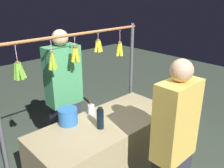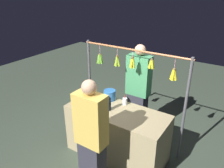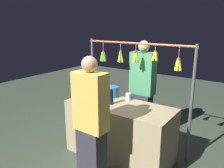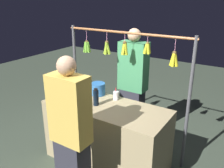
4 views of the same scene
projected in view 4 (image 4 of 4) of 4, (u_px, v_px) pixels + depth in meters
name	position (u px, v px, depth m)	size (l,w,h in m)	color
ground_plane	(107.00, 161.00, 3.47)	(12.00, 12.00, 0.00)	#3A4537
market_counter	(106.00, 135.00, 3.32)	(1.67, 0.71, 0.88)	tan
display_rack	(125.00, 68.00, 3.41)	(1.93, 0.12, 1.81)	#4C4C51
water_bottle	(96.00, 97.00, 3.15)	(0.07, 0.07, 0.23)	black
blue_bucket	(98.00, 89.00, 3.50)	(0.21, 0.21, 0.18)	#2B65AB
drink_cup	(116.00, 95.00, 3.34)	(0.08, 0.08, 0.17)	silver
vendor_person	(133.00, 87.00, 3.78)	(0.43, 0.23, 1.80)	#2D2D38
customer_person	(71.00, 138.00, 2.51)	(0.41, 0.22, 1.73)	#2D2D38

